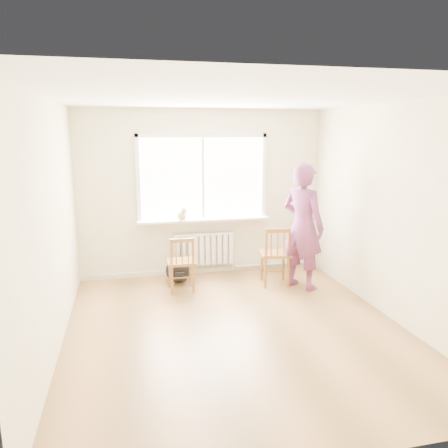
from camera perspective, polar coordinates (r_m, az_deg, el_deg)
floor at (r=5.41m, az=1.59°, el=-13.55°), size 4.50×4.50×0.00m
ceiling at (r=4.91m, az=1.77°, el=16.27°), size 4.50×4.50×0.00m
back_wall at (r=7.16m, az=-2.82°, el=4.03°), size 4.00×0.01×2.70m
window at (r=7.10m, az=-2.81°, el=6.50°), size 2.12×0.05×1.42m
windowsill at (r=7.12m, az=-2.63°, el=0.56°), size 2.15×0.22×0.04m
radiator at (r=7.25m, az=-2.62°, el=-3.22°), size 1.00×0.12×0.55m
heating_pipe at (r=7.69m, az=6.61°, el=-5.19°), size 1.40×0.04×0.04m
baseboard at (r=7.44m, az=-2.70°, el=-6.04°), size 4.00×0.03×0.08m
chair_left at (r=6.49m, az=-5.57°, el=-5.22°), size 0.41×0.39×0.84m
chair_right at (r=6.76m, az=6.77°, el=-4.17°), size 0.52×0.50×0.93m
person at (r=6.62m, az=10.26°, el=-0.34°), size 0.75×0.83×1.89m
cat at (r=6.96m, az=-5.56°, el=1.28°), size 0.22×0.37×0.25m
backpack at (r=6.94m, az=-5.97°, el=-6.00°), size 0.42×0.33×0.40m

